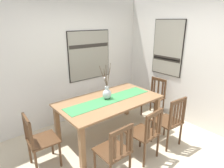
% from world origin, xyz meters
% --- Properties ---
extents(ground_plane, '(6.40, 6.40, 0.03)m').
position_xyz_m(ground_plane, '(0.00, 0.00, -0.01)').
color(ground_plane, beige).
extents(wall_back, '(6.40, 0.12, 2.70)m').
position_xyz_m(wall_back, '(0.00, 1.86, 1.35)').
color(wall_back, silver).
rests_on(wall_back, ground_plane).
extents(wall_side, '(0.12, 6.40, 2.70)m').
position_xyz_m(wall_side, '(1.86, 0.00, 1.35)').
color(wall_side, silver).
rests_on(wall_side, ground_plane).
extents(dining_table, '(1.92, 1.05, 0.77)m').
position_xyz_m(dining_table, '(0.14, 0.70, 0.67)').
color(dining_table, '#8E6642').
rests_on(dining_table, ground_plane).
extents(table_runner, '(1.77, 0.36, 0.01)m').
position_xyz_m(table_runner, '(0.14, 0.70, 0.77)').
color(table_runner, '#388447').
rests_on(table_runner, dining_table).
extents(centerpiece_vase, '(0.22, 0.22, 0.67)m').
position_xyz_m(centerpiece_vase, '(0.12, 0.76, 0.89)').
color(centerpiece_vase, silver).
rests_on(centerpiece_vase, dining_table).
extents(chair_0, '(0.45, 0.45, 0.89)m').
position_xyz_m(chair_0, '(0.17, -0.19, 0.47)').
color(chair_0, '#4C301C').
rests_on(chair_0, ground_plane).
extents(chair_1, '(0.42, 0.42, 0.89)m').
position_xyz_m(chair_1, '(-0.49, -0.21, 0.47)').
color(chair_1, '#4C301C').
rests_on(chair_1, ground_plane).
extents(chair_2, '(0.44, 0.44, 0.89)m').
position_xyz_m(chair_2, '(-1.22, 0.70, 0.48)').
color(chair_2, '#4C301C').
rests_on(chair_2, ground_plane).
extents(chair_3, '(0.45, 0.45, 0.95)m').
position_xyz_m(chair_3, '(0.78, -0.22, 0.50)').
color(chair_3, '#4C301C').
rests_on(chair_3, ground_plane).
extents(chair_4, '(0.44, 0.44, 0.89)m').
position_xyz_m(chair_4, '(1.50, 0.71, 0.47)').
color(chair_4, '#4C301C').
rests_on(chair_4, ground_plane).
extents(painting_on_back_wall, '(1.08, 0.05, 1.11)m').
position_xyz_m(painting_on_back_wall, '(0.43, 1.79, 1.42)').
color(painting_on_back_wall, black).
extents(painting_on_side_wall, '(0.05, 0.77, 1.23)m').
position_xyz_m(painting_on_side_wall, '(1.79, 0.67, 1.59)').
color(painting_on_side_wall, black).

